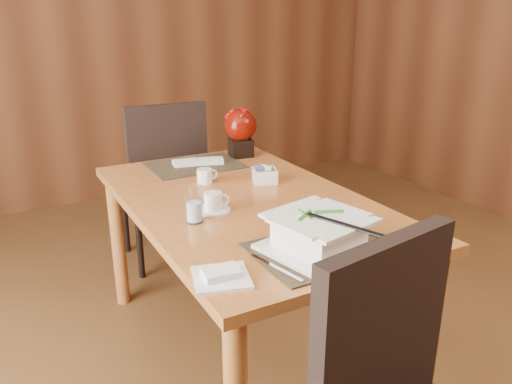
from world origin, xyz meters
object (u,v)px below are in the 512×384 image
coffee_cup (213,203)px  far_chair (164,176)px  soup_setting (319,234)px  water_glass (194,204)px  sugar_caddy (265,175)px  creamer_jug (205,176)px  bread_plate (221,278)px  berry_decor (241,130)px  dining_table (245,220)px

coffee_cup → far_chair: size_ratio=0.13×
soup_setting → water_glass: 0.49m
water_glass → sugar_caddy: water_glass is taller
soup_setting → creamer_jug: soup_setting is taller
bread_plate → far_chair: 1.61m
berry_decor → far_chair: (-0.31, 0.39, -0.32)m
coffee_cup → bread_plate: 0.54m
soup_setting → far_chair: size_ratio=0.36×
water_glass → bread_plate: (-0.09, -0.43, -0.07)m
soup_setting → dining_table: bearing=75.2°
water_glass → sugar_caddy: (0.46, 0.29, -0.04)m
coffee_cup → creamer_jug: 0.36m
creamer_jug → soup_setting: bearing=-83.0°
dining_table → bread_plate: 0.68m
water_glass → far_chair: (0.25, 1.13, -0.25)m
soup_setting → bread_plate: (-0.35, -0.01, -0.06)m
berry_decor → bread_plate: 1.35m
coffee_cup → far_chair: (0.15, 1.07, -0.21)m
water_glass → bread_plate: water_glass is taller
coffee_cup → bread_plate: (-0.20, -0.50, -0.03)m
soup_setting → creamer_jug: 0.83m
berry_decor → bread_plate: berry_decor is taller
creamer_jug → bread_plate: creamer_jug is taller
coffee_cup → sugar_caddy: coffee_cup is taller
dining_table → coffee_cup: (-0.17, -0.07, 0.13)m
creamer_jug → berry_decor: bearing=47.4°
dining_table → coffee_cup: 0.23m
creamer_jug → far_chair: size_ratio=0.09×
dining_table → coffee_cup: coffee_cup is taller
coffee_cup → water_glass: 0.13m
water_glass → berry_decor: (0.57, 0.74, 0.07)m
coffee_cup → berry_decor: bearing=55.5°
sugar_caddy → coffee_cup: bearing=-148.1°
sugar_caddy → berry_decor: 0.48m
coffee_cup → creamer_jug: (0.11, 0.34, -0.00)m
dining_table → soup_setting: size_ratio=4.09×
water_glass → creamer_jug: bearing=62.3°
creamer_jug → water_glass: bearing=-113.5°
far_chair → berry_decor: bearing=131.2°
coffee_cup → berry_decor: (0.46, 0.67, 0.11)m
creamer_jug → bread_plate: bearing=-105.9°
coffee_cup → berry_decor: 0.82m
soup_setting → far_chair: bearing=77.5°
creamer_jug → berry_decor: berry_decor is taller
water_glass → berry_decor: berry_decor is taller
far_chair → bread_plate: bearing=80.3°
coffee_cup → bread_plate: bearing=-111.6°
sugar_caddy → far_chair: bearing=103.6°
creamer_jug → far_chair: (0.04, 0.73, -0.21)m
berry_decor → far_chair: 0.60m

